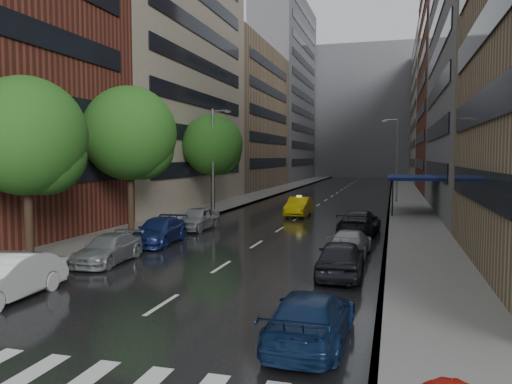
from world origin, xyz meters
TOP-DOWN VIEW (x-y plane):
  - ground at (0.00, 0.00)m, footprint 220.00×220.00m
  - road at (0.00, 50.00)m, footprint 14.00×140.00m
  - sidewalk_left at (-9.00, 50.00)m, footprint 4.00×140.00m
  - sidewalk_right at (9.00, 50.00)m, footprint 4.00×140.00m
  - crosswalk at (0.20, -2.00)m, footprint 13.15×2.80m
  - buildings_left at (-15.00, 58.79)m, footprint 8.00×108.00m
  - buildings_right at (15.00, 56.70)m, footprint 8.05×109.10m
  - building_far at (0.00, 118.00)m, footprint 40.00×14.00m
  - tree_near at (-8.60, 8.00)m, footprint 5.40×5.40m
  - tree_mid at (-8.60, 17.20)m, footprint 5.90×5.90m
  - tree_far at (-8.60, 32.09)m, footprint 5.58×5.58m
  - taxi at (-0.17, 30.16)m, footprint 1.76×4.85m
  - parked_cars_left at (-5.40, 12.13)m, footprint 2.49×22.26m
  - parked_cars_right at (5.40, 12.56)m, footprint 2.74×24.57m
  - street_lamp_left at (-7.72, 30.00)m, footprint 1.74×0.22m
  - street_lamp_right at (7.72, 45.00)m, footprint 1.74×0.22m
  - awning at (8.98, 35.00)m, footprint 4.00×8.00m

SIDE VIEW (x-z plane):
  - ground at x=0.00m, z-range 0.00..0.00m
  - road at x=0.00m, z-range 0.00..0.01m
  - crosswalk at x=0.20m, z-range 0.01..0.02m
  - sidewalk_left at x=-9.00m, z-range 0.00..0.15m
  - sidewalk_right at x=9.00m, z-range 0.00..0.15m
  - parked_cars_left at x=-5.40m, z-range -0.05..1.54m
  - parked_cars_right at x=5.40m, z-range -0.05..1.55m
  - taxi at x=-0.17m, z-range 0.00..1.59m
  - awning at x=8.98m, z-range 1.57..4.70m
  - street_lamp_left at x=-7.72m, z-range 0.39..9.39m
  - street_lamp_right at x=7.72m, z-range 0.39..9.39m
  - tree_near at x=-8.60m, z-range 1.59..10.20m
  - tree_far at x=-8.60m, z-range 1.64..10.53m
  - tree_mid at x=-8.60m, z-range 1.74..11.14m
  - buildings_right at x=15.00m, z-range -2.97..33.03m
  - buildings_left at x=-15.00m, z-range -3.01..34.99m
  - building_far at x=0.00m, z-range 0.00..32.00m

